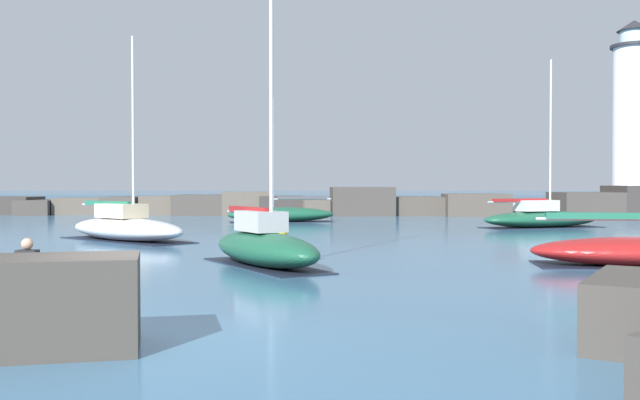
# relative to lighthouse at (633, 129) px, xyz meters

# --- Properties ---
(ground_plane) EXTENTS (600.00, 600.00, 0.00)m
(ground_plane) POSITION_rel_lighthouse_xyz_m (-26.78, -49.58, -7.18)
(ground_plane) COLOR #3D6B8E
(open_sea_beyond) EXTENTS (400.00, 116.00, 0.01)m
(open_sea_beyond) POSITION_rel_lighthouse_xyz_m (-26.78, 59.29, -7.18)
(open_sea_beyond) COLOR #2D5B7F
(open_sea_beyond) RESTS_ON ground
(breakwater_jetty) EXTENTS (57.80, 6.36, 2.48)m
(breakwater_jetty) POSITION_rel_lighthouse_xyz_m (-23.71, -0.78, -6.28)
(breakwater_jetty) COLOR #383330
(breakwater_jetty) RESTS_ON ground
(lighthouse) EXTENTS (4.45, 4.45, 16.26)m
(lighthouse) POSITION_rel_lighthouse_xyz_m (0.00, 0.00, 0.00)
(lighthouse) COLOR gray
(lighthouse) RESTS_ON ground
(foreground_rocks) EXTENTS (14.05, 7.13, 1.45)m
(foreground_rocks) POSITION_rel_lighthouse_xyz_m (-21.82, -50.81, -6.61)
(foreground_rocks) COLOR #423D38
(foreground_rocks) RESTS_ON ground
(sailboat_moored_0) EXTENTS (7.69, 6.90, 9.21)m
(sailboat_moored_0) POSITION_rel_lighthouse_xyz_m (-33.77, -28.69, -6.57)
(sailboat_moored_0) COLOR silver
(sailboat_moored_0) RESTS_ON ground
(sailboat_moored_2) EXTENTS (7.61, 3.83, 8.37)m
(sailboat_moored_2) POSITION_rel_lighthouse_xyz_m (-28.29, -12.37, -6.65)
(sailboat_moored_2) COLOR #195138
(sailboat_moored_2) RESTS_ON ground
(sailboat_moored_3) EXTENTS (8.10, 5.13, 9.99)m
(sailboat_moored_3) POSITION_rel_lighthouse_xyz_m (-12.22, -17.90, -6.59)
(sailboat_moored_3) COLOR #195138
(sailboat_moored_3) RESTS_ON ground
(sailboat_moored_4) EXTENTS (4.91, 6.25, 10.17)m
(sailboat_moored_4) POSITION_rel_lighthouse_xyz_m (-26.15, -38.61, -6.53)
(sailboat_moored_4) COLOR #195138
(sailboat_moored_4) RESTS_ON ground
(mooring_buoy_orange_near) EXTENTS (0.69, 0.69, 0.89)m
(mooring_buoy_orange_near) POSITION_rel_lighthouse_xyz_m (-26.78, -27.80, -6.84)
(mooring_buoy_orange_near) COLOR yellow
(mooring_buoy_orange_near) RESTS_ON ground
(person_on_rocks) EXTENTS (0.36, 0.22, 1.59)m
(person_on_rocks) POSITION_rel_lighthouse_xyz_m (-29.14, -48.40, -6.30)
(person_on_rocks) COLOR #282833
(person_on_rocks) RESTS_ON ground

